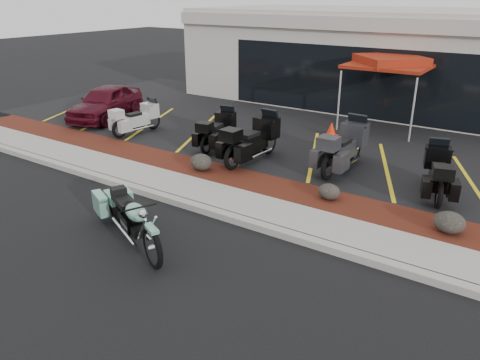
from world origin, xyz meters
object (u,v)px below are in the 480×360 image
Objects in this scene: popup_canopy at (390,63)px; hero_cruiser at (152,242)px; traffic_cone at (331,129)px; parked_car at (106,102)px; touring_white at (153,113)px.

hero_cruiser is at bearing -98.18° from popup_canopy.
popup_canopy reaches higher than traffic_cone.
parked_car is 10.47m from popup_canopy.
traffic_cone is at bearing -56.35° from touring_white.
hero_cruiser is 8.88m from touring_white.
hero_cruiser is 9.20m from traffic_cone.
traffic_cone is 3.10m from popup_canopy.
touring_white is 4.18× the size of traffic_cone.
popup_canopy is (0.57, 11.24, 1.88)m from hero_cruiser.
parked_car reaches higher than touring_white.
parked_car is (-2.55, 0.12, 0.06)m from touring_white.
parked_car is 7.87× the size of traffic_cone.
parked_car is 1.26× the size of popup_canopy.
traffic_cone is 0.16× the size of popup_canopy.
touring_white is (-6.11, 6.44, 0.19)m from hero_cruiser.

